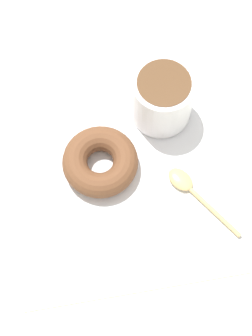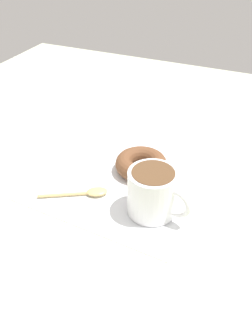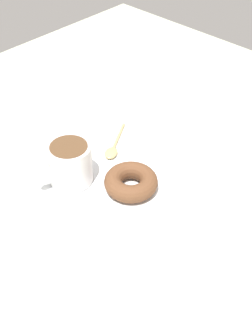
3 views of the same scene
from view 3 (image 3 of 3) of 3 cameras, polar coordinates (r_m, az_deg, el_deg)
ground_plane at (r=86.50cm, az=0.88°, el=-2.05°), size 120.00×120.00×2.00cm
napkin at (r=86.38cm, az=-0.00°, el=-1.08°), size 31.47×31.47×0.30cm
coffee_cup at (r=83.57cm, az=-6.95°, el=0.60°), size 7.88×10.78×7.68cm
donut at (r=82.78cm, az=0.61°, el=-1.69°), size 9.59×9.59×3.18cm
spoon at (r=92.02cm, az=-1.59°, el=2.40°), size 7.20×11.09×0.90cm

